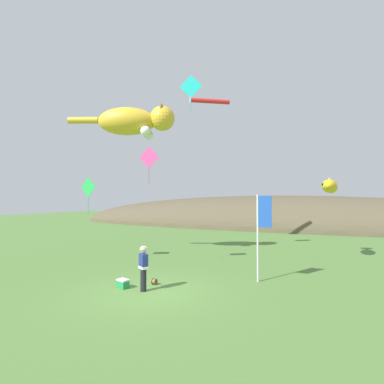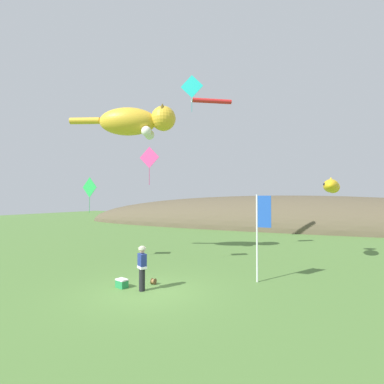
{
  "view_description": "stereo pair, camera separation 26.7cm",
  "coord_description": "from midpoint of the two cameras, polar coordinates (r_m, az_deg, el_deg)",
  "views": [
    {
      "loc": [
        6.46,
        -10.01,
        3.67
      ],
      "look_at": [
        0.0,
        4.0,
        4.02
      ],
      "focal_mm": 28.0,
      "sensor_mm": 36.0,
      "label": 1
    },
    {
      "loc": [
        6.7,
        -9.9,
        3.67
      ],
      "look_at": [
        0.0,
        4.0,
        4.02
      ],
      "focal_mm": 28.0,
      "sensor_mm": 36.0,
      "label": 2
    }
  ],
  "objects": [
    {
      "name": "kite_tube_streamer",
      "position": [
        24.91,
        3.01,
        16.92
      ],
      "size": [
        2.88,
        2.17,
        0.44
      ],
      "color": "red"
    },
    {
      "name": "distant_hill_ridge",
      "position": [
        40.4,
        15.37,
        -6.47
      ],
      "size": [
        61.51,
        13.77,
        8.19
      ],
      "color": "brown",
      "rests_on": "ground"
    },
    {
      "name": "kite_diamond_teal",
      "position": [
        20.3,
        -0.61,
        19.43
      ],
      "size": [
        1.44,
        0.39,
        2.38
      ],
      "color": "#19BFBF"
    },
    {
      "name": "festival_banner_pole",
      "position": [
        13.62,
        12.5,
        -6.09
      ],
      "size": [
        0.66,
        0.08,
        3.86
      ],
      "color": "silver",
      "rests_on": "ground"
    },
    {
      "name": "kite_spool",
      "position": [
        13.46,
        -7.76,
        -16.54
      ],
      "size": [
        0.16,
        0.26,
        0.26
      ],
      "color": "olive",
      "rests_on": "ground"
    },
    {
      "name": "kite_diamond_green",
      "position": [
        18.4,
        -19.53,
        0.8
      ],
      "size": [
        1.18,
        0.13,
        2.08
      ],
      "color": "green"
    },
    {
      "name": "ground_plane",
      "position": [
        12.49,
        -8.78,
        -18.39
      ],
      "size": [
        120.0,
        120.0,
        0.0
      ],
      "primitive_type": "plane",
      "color": "#517A38"
    },
    {
      "name": "kite_giant_cat",
      "position": [
        19.72,
        -11.29,
        13.04
      ],
      "size": [
        6.35,
        3.33,
        2.05
      ],
      "color": "gold"
    },
    {
      "name": "picnic_cooler",
      "position": [
        13.21,
        -13.63,
        -16.6
      ],
      "size": [
        0.56,
        0.45,
        0.36
      ],
      "color": "#268C4C",
      "rests_on": "ground"
    },
    {
      "name": "kite_fish_windsock",
      "position": [
        19.61,
        24.39,
        1.03
      ],
      "size": [
        0.96,
        2.98,
        0.91
      ],
      "color": "gold"
    },
    {
      "name": "kite_diamond_pink",
      "position": [
        16.17,
        -8.65,
        6.48
      ],
      "size": [
        1.14,
        0.16,
        2.04
      ],
      "color": "#E53F8C"
    },
    {
      "name": "festival_attendant",
      "position": [
        12.44,
        -9.86,
        -13.91
      ],
      "size": [
        0.49,
        0.45,
        1.77
      ],
      "color": "black",
      "rests_on": "ground"
    }
  ]
}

